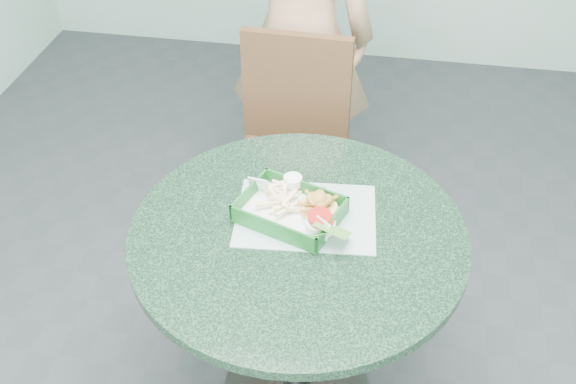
% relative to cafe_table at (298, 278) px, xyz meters
% --- Properties ---
extents(cafe_table, '(0.94, 0.94, 0.75)m').
position_rel_cafe_table_xyz_m(cafe_table, '(0.00, 0.00, 0.00)').
color(cafe_table, '#353535').
rests_on(cafe_table, floor).
extents(dining_chair, '(0.42, 0.42, 0.93)m').
position_rel_cafe_table_xyz_m(dining_chair, '(-0.15, 0.76, -0.05)').
color(dining_chair, '#4A321F').
rests_on(dining_chair, floor).
extents(diner_person, '(0.68, 0.46, 1.80)m').
position_rel_cafe_table_xyz_m(diner_person, '(-0.17, 1.07, 0.32)').
color(diner_person, tan).
rests_on(diner_person, floor).
extents(placemat, '(0.42, 0.33, 0.00)m').
position_rel_cafe_table_xyz_m(placemat, '(0.01, 0.06, 0.17)').
color(placemat, '#91B7B0').
rests_on(placemat, cafe_table).
extents(food_basket, '(0.27, 0.20, 0.06)m').
position_rel_cafe_table_xyz_m(food_basket, '(-0.03, 0.05, 0.19)').
color(food_basket, '#155F22').
rests_on(food_basket, placemat).
extents(crab_sandwich, '(0.11, 0.11, 0.07)m').
position_rel_cafe_table_xyz_m(crab_sandwich, '(0.03, 0.10, 0.22)').
color(crab_sandwich, tan).
rests_on(crab_sandwich, food_basket).
extents(fries_pile, '(0.11, 0.12, 0.05)m').
position_rel_cafe_table_xyz_m(fries_pile, '(-0.07, 0.08, 0.21)').
color(fries_pile, '#FAE0A4').
rests_on(fries_pile, food_basket).
extents(sauce_ramekin, '(0.05, 0.05, 0.03)m').
position_rel_cafe_table_xyz_m(sauce_ramekin, '(-0.08, 0.15, 0.22)').
color(sauce_ramekin, white).
rests_on(sauce_ramekin, food_basket).
extents(garnish_cup, '(0.12, 0.12, 0.05)m').
position_rel_cafe_table_xyz_m(garnish_cup, '(0.08, 0.02, 0.21)').
color(garnish_cup, white).
rests_on(garnish_cup, food_basket).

